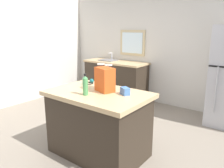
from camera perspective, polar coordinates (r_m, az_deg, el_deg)
The scene contains 8 objects.
ground at distance 3.39m, azimuth -2.31°, elevation -15.92°, with size 6.78×6.78×0.00m, color gray.
back_wall at distance 5.03m, azimuth 15.35°, elevation 9.53°, with size 5.65×0.13×2.67m.
kitchen_island at distance 3.07m, azimuth -3.46°, elevation -9.97°, with size 1.32×0.86×0.88m.
sink_counter at distance 5.46m, azimuth 0.88°, elevation 1.16°, with size 1.55×0.62×1.10m.
shopping_bag at distance 2.92m, azimuth -1.87°, elevation 1.20°, with size 0.30×0.24×0.36m.
small_box at distance 2.80m, azimuth 3.32°, elevation -1.81°, with size 0.13×0.08×0.09m, color #4775B7.
bottle at distance 2.78m, azimuth -6.77°, elevation -0.37°, with size 0.07×0.07×0.27m.
ear_defenders at distance 3.37m, azimuth -6.07°, elevation 0.48°, with size 0.17×0.20×0.06m.
Camera 1 is at (1.89, -2.25, 1.70)m, focal length 35.91 mm.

